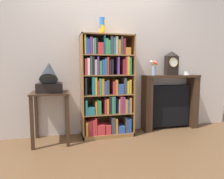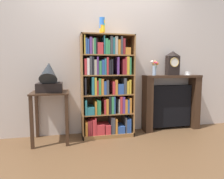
% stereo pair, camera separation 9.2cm
% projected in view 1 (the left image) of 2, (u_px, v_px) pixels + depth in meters
% --- Properties ---
extents(ground_plane, '(7.54, 6.40, 0.02)m').
position_uv_depth(ground_plane, '(109.00, 138.00, 3.08)').
color(ground_plane, brown).
extents(wall_back, '(4.54, 0.08, 2.60)m').
position_uv_depth(wall_back, '(113.00, 55.00, 3.28)').
color(wall_back, beige).
rests_on(wall_back, ground).
extents(bookshelf, '(0.81, 0.36, 1.59)m').
position_uv_depth(bookshelf, '(107.00, 89.00, 3.08)').
color(bookshelf, olive).
rests_on(bookshelf, ground).
extents(cup_stack, '(0.08, 0.08, 0.27)m').
position_uv_depth(cup_stack, '(102.00, 26.00, 3.01)').
color(cup_stack, black).
rests_on(cup_stack, bookshelf).
extents(side_table_left, '(0.52, 0.52, 0.74)m').
position_uv_depth(side_table_left, '(51.00, 105.00, 2.83)').
color(side_table_left, '#382316').
rests_on(side_table_left, ground).
extents(gramophone, '(0.36, 0.48, 0.50)m').
position_uv_depth(gramophone, '(49.00, 79.00, 2.73)').
color(gramophone, black).
rests_on(gramophone, side_table_left).
extents(fireplace_mantel, '(1.02, 0.25, 0.96)m').
position_uv_depth(fireplace_mantel, '(170.00, 102.00, 3.49)').
color(fireplace_mantel, '#382316').
rests_on(fireplace_mantel, ground).
extents(mantel_clock, '(0.21, 0.13, 0.41)m').
position_uv_depth(mantel_clock, '(172.00, 63.00, 3.39)').
color(mantel_clock, black).
rests_on(mantel_clock, fireplace_mantel).
extents(flower_vase, '(0.14, 0.14, 0.25)m').
position_uv_depth(flower_vase, '(154.00, 67.00, 3.31)').
color(flower_vase, '#99B2D1').
rests_on(flower_vase, fireplace_mantel).
extents(teacup_with_saucer, '(0.14, 0.14, 0.06)m').
position_uv_depth(teacup_with_saucer, '(186.00, 73.00, 3.48)').
color(teacup_with_saucer, white).
rests_on(teacup_with_saucer, fireplace_mantel).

